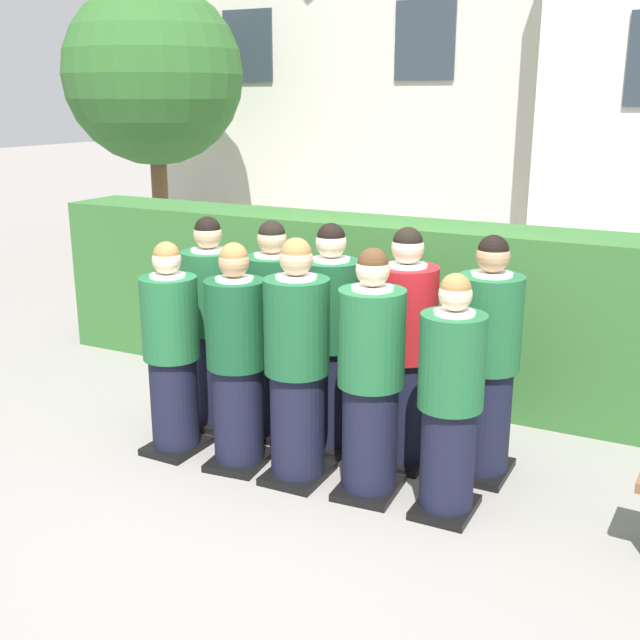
{
  "coord_description": "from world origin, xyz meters",
  "views": [
    {
      "loc": [
        2.35,
        -4.29,
        2.52
      ],
      "look_at": [
        0.0,
        0.29,
        1.05
      ],
      "focal_mm": 44.22,
      "sensor_mm": 36.0,
      "label": 1
    }
  ],
  "objects": [
    {
      "name": "student_front_row_2",
      "position": [
        -0.02,
        -0.0,
        0.79
      ],
      "size": [
        0.43,
        0.52,
        1.66
      ],
      "color": "black",
      "rests_on": "ground"
    },
    {
      "name": "student_front_row_4",
      "position": [
        1.02,
        0.02,
        0.73
      ],
      "size": [
        0.4,
        0.48,
        1.53
      ],
      "color": "black",
      "rests_on": "ground"
    },
    {
      "name": "student_front_row_1",
      "position": [
        -0.49,
        -0.01,
        0.76
      ],
      "size": [
        0.41,
        0.49,
        1.59
      ],
      "color": "black",
      "rests_on": "ground"
    },
    {
      "name": "oak_tree_left",
      "position": [
        -5.19,
        5.14,
        2.8
      ],
      "size": [
        2.57,
        2.57,
        4.09
      ],
      "color": "brown",
      "rests_on": "ground"
    },
    {
      "name": "school_building_main",
      "position": [
        -3.24,
        8.57,
        3.73
      ],
      "size": [
        7.03,
        3.34,
        7.27
      ],
      "color": "beige",
      "rests_on": "ground"
    },
    {
      "name": "student_rear_row_4",
      "position": [
        1.07,
        0.63,
        0.79
      ],
      "size": [
        0.43,
        0.52,
        1.67
      ],
      "color": "black",
      "rests_on": "ground"
    },
    {
      "name": "student_front_row_0",
      "position": [
        -1.03,
        -0.03,
        0.74
      ],
      "size": [
        0.4,
        0.45,
        1.55
      ],
      "color": "black",
      "rests_on": "ground"
    },
    {
      "name": "student_front_row_3",
      "position": [
        0.49,
        0.03,
        0.78
      ],
      "size": [
        0.42,
        0.49,
        1.63
      ],
      "color": "black",
      "rests_on": "ground"
    },
    {
      "name": "student_rear_row_0",
      "position": [
        -1.07,
        0.53,
        0.79
      ],
      "size": [
        0.43,
        0.48,
        1.65
      ],
      "color": "black",
      "rests_on": "ground"
    },
    {
      "name": "student_in_red_blazer",
      "position": [
        0.51,
        0.57,
        0.8
      ],
      "size": [
        0.44,
        0.49,
        1.68
      ],
      "color": "black",
      "rests_on": "ground"
    },
    {
      "name": "hedge",
      "position": [
        0.0,
        1.92,
        0.74
      ],
      "size": [
        7.0,
        0.7,
        1.49
      ],
      "color": "#33662D",
      "rests_on": "ground"
    },
    {
      "name": "ground_plane",
      "position": [
        0.0,
        0.0,
        0.0
      ],
      "size": [
        60.0,
        60.0,
        0.0
      ],
      "primitive_type": "plane",
      "color": "gray"
    },
    {
      "name": "student_rear_row_2",
      "position": [
        -0.06,
        0.57,
        0.8
      ],
      "size": [
        0.43,
        0.49,
        1.67
      ],
      "color": "black",
      "rests_on": "ground"
    },
    {
      "name": "student_rear_row_1",
      "position": [
        -0.54,
        0.57,
        0.79
      ],
      "size": [
        0.43,
        0.53,
        1.65
      ],
      "color": "black",
      "rests_on": "ground"
    }
  ]
}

